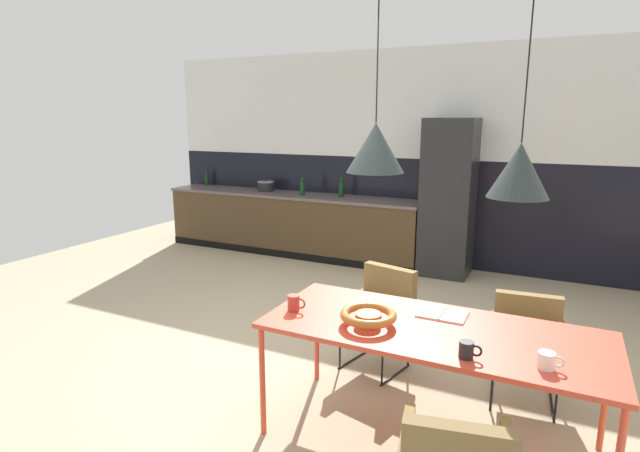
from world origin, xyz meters
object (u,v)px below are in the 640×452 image
Objects in this scene: refrigerator_column at (448,198)px; dining_table at (432,334)px; bottle_vinegar_dark at (302,188)px; open_book at (442,314)px; armchair_far_side at (527,334)px; pendant_lamp_over_table_far at (519,170)px; mug_tall_blue at (467,350)px; fruit_bowl at (368,316)px; bottle_wine_green at (207,179)px; mug_dark_espresso at (547,360)px; cooking_pot at (266,186)px; pendant_lamp_over_table_near at (375,148)px; bottle_spice_small at (341,189)px; armchair_head_of_table at (381,306)px; mug_white_ceramic at (294,303)px.

refrigerator_column is 0.99× the size of dining_table.
bottle_vinegar_dark is (-2.71, 3.43, 0.28)m from dining_table.
bottle_vinegar_dark is at bearing 130.26° from open_book.
pendant_lamp_over_table_far is (-0.08, -0.76, 1.21)m from armchair_far_side.
dining_table is 4.38m from bottle_vinegar_dark.
dining_table is 16.81× the size of mug_tall_blue.
fruit_bowl is 1.30× the size of bottle_wine_green.
mug_dark_espresso is at bearing 92.51° from armchair_far_side.
fruit_bowl is at bearing -135.67° from open_book.
mug_tall_blue is at bearing -170.59° from mug_dark_espresso.
pendant_lamp_over_table_near is (3.01, -3.53, 0.84)m from cooking_pot.
bottle_spice_small is (-2.78, 3.78, 0.20)m from mug_dark_espresso.
open_book is at bearing 24.59° from pendant_lamp_over_table_near.
fruit_bowl is 1.17m from pendant_lamp_over_table_far.
mug_tall_blue is (0.85, -1.11, 0.30)m from armchair_head_of_table.
dining_table is 1.71× the size of pendant_lamp_over_table_near.
bottle_vinegar_dark is at bearing -37.10° from armchair_head_of_table.
pendant_lamp_over_table_far reaches higher than cooking_pot.
cooking_pot is (-2.55, 3.70, 0.15)m from mug_white_ceramic.
pendant_lamp_over_table_near is at bearing 36.04° from armchair_far_side.
refrigerator_column is 3.64m from fruit_bowl.
dining_table is 1.06m from pendant_lamp_over_table_far.
fruit_bowl is 1.21× the size of bottle_spice_small.
open_book is at bearing -78.35° from refrigerator_column.
cooking_pot reaches higher than dining_table.
pendant_lamp_over_table_near is 0.80m from pendant_lamp_over_table_far.
armchair_head_of_table is 2.88× the size of bottle_spice_small.
bottle_spice_small is at bearing 121.31° from dining_table.
cooking_pot is (-3.05, 3.70, 0.15)m from fruit_bowl.
pendant_lamp_over_table_near is (-0.88, -0.77, 1.31)m from armchair_far_side.
bottle_vinegar_dark reaches higher than cooking_pot.
mug_white_ceramic reaches higher than open_book.
mug_tall_blue is 0.97m from pendant_lamp_over_table_far.
armchair_head_of_table is at bearing -5.25° from armchair_far_side.
mug_tall_blue is at bearing -113.45° from pendant_lamp_over_table_far.
fruit_bowl is at bearing -160.10° from dining_table.
bottle_spice_small is at bearing 109.42° from mug_white_ceramic.
bottle_spice_small reaches higher than mug_tall_blue.
cooking_pot is 1.25m from bottle_spice_small.
open_book is (-0.47, -0.58, 0.28)m from armchair_far_side.
mug_white_ceramic is 0.49× the size of cooking_pot.
dining_table is at bearing -79.18° from refrigerator_column.
bottle_spice_small is 2.47m from bottle_wine_green.
bottle_wine_green reaches higher than mug_tall_blue.
armchair_far_side is (1.08, -0.00, -0.02)m from armchair_head_of_table.
armchair_head_of_table is 2.37× the size of fruit_bowl.
pendant_lamp_over_table_far is (1.26, 0.18, 0.89)m from mug_white_ceramic.
mug_dark_espresso is at bearing -4.12° from mug_white_ceramic.
cooking_pot is (-2.74, 0.07, -0.02)m from refrigerator_column.
bottle_wine_green reaches higher than cooking_pot.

